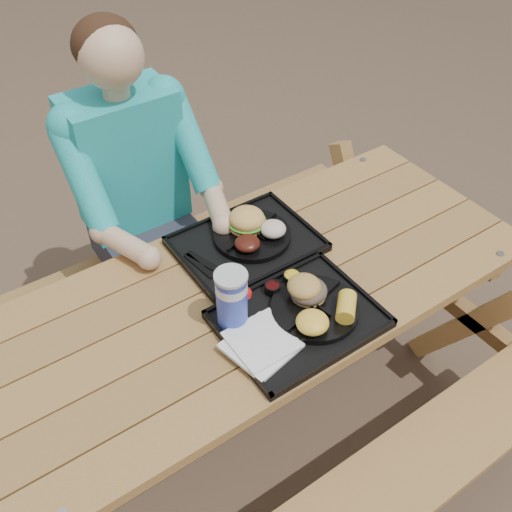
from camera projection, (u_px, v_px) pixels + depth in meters
ground at (256, 416)px, 2.29m from camera, size 60.00×60.00×0.00m
picnic_table at (256, 359)px, 2.03m from camera, size 1.80×1.49×0.75m
tray_near at (298, 320)px, 1.66m from camera, size 0.45×0.35×0.02m
tray_far at (246, 245)px, 1.90m from camera, size 0.45×0.35×0.02m
plate_near at (315, 308)px, 1.67m from camera, size 0.26×0.26×0.02m
plate_far at (252, 235)px, 1.91m from camera, size 0.26×0.26×0.02m
napkin_stack at (261, 345)px, 1.57m from camera, size 0.21×0.21×0.02m
soda_cup at (232, 300)px, 1.59m from camera, size 0.09×0.09×0.18m
condiment_bbq at (273, 288)px, 1.72m from camera, size 0.05×0.05×0.03m
condiment_mustard at (292, 278)px, 1.75m from camera, size 0.06×0.06×0.03m
sandwich at (309, 283)px, 1.65m from camera, size 0.11×0.11×0.11m
mac_cheese at (312, 322)px, 1.59m from camera, size 0.09×0.09×0.05m
corn_cob at (346, 307)px, 1.62m from camera, size 0.13×0.13×0.05m
cutlery_far at (203, 262)px, 1.82m from camera, size 0.06×0.14×0.01m
burger at (247, 215)px, 1.88m from camera, size 0.12×0.12×0.11m
baked_beans at (247, 243)px, 1.83m from camera, size 0.08×0.08×0.04m
potato_salad at (273, 229)px, 1.88m from camera, size 0.09×0.09×0.05m
diner at (138, 212)px, 2.22m from camera, size 0.48×0.84×1.28m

